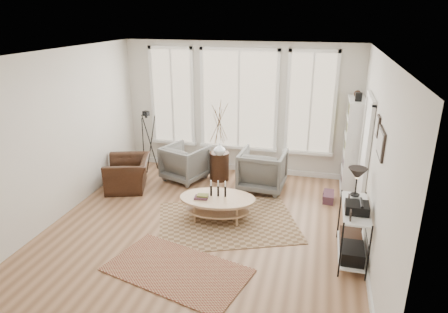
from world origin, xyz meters
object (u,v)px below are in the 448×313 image
(bookcase, at_px, (352,146))
(coffee_table, at_px, (217,202))
(side_table, at_px, (219,143))
(armchair_right, at_px, (263,170))
(accent_chair, at_px, (128,173))
(armchair_left, at_px, (185,163))
(low_shelf, at_px, (353,227))

(bookcase, xyz_separation_m, coffee_table, (-2.30, -1.87, -0.63))
(side_table, bearing_deg, coffee_table, -76.58)
(armchair_right, xyz_separation_m, accent_chair, (-2.71, -0.63, -0.10))
(armchair_left, relative_size, armchair_right, 0.92)
(coffee_table, relative_size, accent_chair, 1.43)
(coffee_table, bearing_deg, bookcase, 39.12)
(side_table, bearing_deg, accent_chair, -152.56)
(bookcase, relative_size, low_shelf, 1.58)
(armchair_left, height_order, accent_chair, armchair_left)
(bookcase, relative_size, coffee_table, 1.47)
(armchair_left, distance_m, armchair_right, 1.71)
(bookcase, bearing_deg, low_shelf, -91.28)
(accent_chair, bearing_deg, armchair_left, 106.83)
(side_table, bearing_deg, bookcase, 2.82)
(low_shelf, xyz_separation_m, coffee_table, (-2.24, 0.65, -0.18))
(bookcase, height_order, armchair_left, bookcase)
(low_shelf, xyz_separation_m, accent_chair, (-4.38, 1.49, -0.19))
(low_shelf, bearing_deg, coffee_table, 163.88)
(low_shelf, bearing_deg, bookcase, 88.72)
(side_table, bearing_deg, low_shelf, -41.90)
(coffee_table, bearing_deg, low_shelf, -16.12)
(coffee_table, bearing_deg, side_table, 103.42)
(low_shelf, relative_size, coffee_table, 0.93)
(armchair_left, distance_m, side_table, 0.87)
(bookcase, height_order, coffee_table, bookcase)
(bookcase, relative_size, armchair_left, 2.42)
(low_shelf, height_order, armchair_left, low_shelf)
(armchair_left, bearing_deg, side_table, -146.29)
(bookcase, relative_size, armchair_right, 2.23)
(armchair_left, xyz_separation_m, accent_chair, (-1.00, -0.72, -0.07))
(bookcase, height_order, accent_chair, bookcase)
(accent_chair, bearing_deg, side_table, 98.32)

